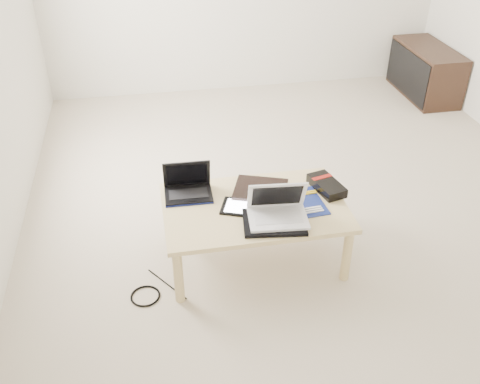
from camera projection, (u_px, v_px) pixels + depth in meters
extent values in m
plane|color=beige|center=(294.00, 185.00, 4.14)|extent=(4.00, 4.00, 0.00)
cube|color=tan|center=(255.00, 208.00, 3.23)|extent=(1.10, 0.70, 0.03)
cylinder|color=tan|center=(178.00, 276.00, 3.01)|extent=(0.06, 0.06, 0.37)
cylinder|color=tan|center=(347.00, 255.00, 3.17)|extent=(0.06, 0.06, 0.37)
cylinder|color=tan|center=(170.00, 215.00, 3.50)|extent=(0.06, 0.06, 0.37)
cylinder|color=tan|center=(316.00, 199.00, 3.66)|extent=(0.06, 0.06, 0.37)
cube|color=#372116|center=(426.00, 71.00, 5.46)|extent=(0.40, 0.90, 0.50)
cube|color=black|center=(407.00, 73.00, 5.43)|extent=(0.02, 0.86, 0.44)
cube|color=black|center=(261.00, 190.00, 3.33)|extent=(0.39, 0.36, 0.03)
cube|color=black|center=(189.00, 195.00, 3.30)|extent=(0.30, 0.21, 0.02)
cube|color=black|center=(188.00, 194.00, 3.29)|extent=(0.24, 0.12, 0.00)
cube|color=black|center=(189.00, 200.00, 3.23)|extent=(0.06, 0.03, 0.00)
cube|color=black|center=(187.00, 174.00, 3.30)|extent=(0.29, 0.06, 0.19)
cube|color=black|center=(187.00, 175.00, 3.30)|extent=(0.25, 0.05, 0.15)
cube|color=#0C1448|center=(190.00, 205.00, 3.22)|extent=(0.29, 0.02, 0.01)
cube|color=black|center=(241.00, 207.00, 3.19)|extent=(0.28, 0.25, 0.01)
cube|color=white|center=(241.00, 206.00, 3.19)|extent=(0.23, 0.20, 0.00)
cube|color=#B4B4B8|center=(277.00, 194.00, 3.30)|extent=(0.07, 0.24, 0.02)
cube|color=gray|center=(277.00, 193.00, 3.30)|extent=(0.06, 0.20, 0.00)
cube|color=black|center=(274.00, 222.00, 3.06)|extent=(0.39, 0.31, 0.02)
cube|color=white|center=(278.00, 218.00, 3.06)|extent=(0.36, 0.26, 0.02)
cube|color=white|center=(278.00, 217.00, 3.05)|extent=(0.29, 0.15, 0.00)
cube|color=white|center=(280.00, 226.00, 2.98)|extent=(0.08, 0.04, 0.00)
cube|color=white|center=(277.00, 195.00, 3.06)|extent=(0.34, 0.13, 0.21)
cube|color=black|center=(277.00, 196.00, 3.06)|extent=(0.29, 0.10, 0.17)
cube|color=#0C184D|center=(302.00, 203.00, 3.24)|extent=(0.27, 0.33, 0.01)
cube|color=#B4B4B8|center=(295.00, 199.00, 3.26)|extent=(0.06, 0.06, 0.01)
cube|color=yellow|center=(308.00, 192.00, 3.32)|extent=(0.10, 0.02, 0.01)
cube|color=yellow|center=(309.00, 193.00, 3.31)|extent=(0.10, 0.02, 0.01)
cube|color=silver|center=(310.00, 208.00, 3.18)|extent=(0.15, 0.02, 0.01)
cube|color=silver|center=(311.00, 210.00, 3.16)|extent=(0.15, 0.02, 0.01)
cube|color=silver|center=(312.00, 212.00, 3.15)|extent=(0.15, 0.02, 0.01)
cube|color=black|center=(295.00, 208.00, 3.18)|extent=(0.03, 0.03, 0.01)
cube|color=black|center=(327.00, 186.00, 3.35)|extent=(0.20, 0.30, 0.06)
cube|color=maroon|center=(322.00, 177.00, 3.37)|extent=(0.14, 0.07, 0.00)
torus|color=black|center=(238.00, 204.00, 3.22)|extent=(0.09, 0.09, 0.01)
torus|color=black|center=(145.00, 296.00, 3.13)|extent=(0.20, 0.20, 0.01)
cylinder|color=black|center=(167.00, 284.00, 3.22)|extent=(0.21, 0.30, 0.01)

